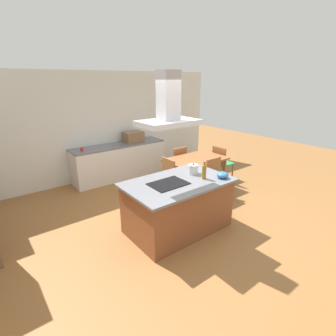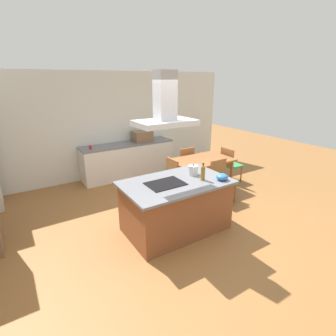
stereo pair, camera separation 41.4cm
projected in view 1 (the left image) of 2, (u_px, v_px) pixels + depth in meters
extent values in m
plane|color=#936033|center=(134.00, 198.00, 5.68)|extent=(16.00, 16.00, 0.00)
cube|color=silver|center=(97.00, 127.00, 6.54)|extent=(7.20, 0.10, 2.70)
cube|color=brown|center=(178.00, 206.00, 4.42)|extent=(1.69, 1.01, 0.86)
cube|color=slate|center=(178.00, 182.00, 4.27)|extent=(1.79, 1.11, 0.04)
cube|color=black|center=(168.00, 184.00, 4.14)|extent=(0.60, 0.44, 0.01)
cylinder|color=silver|center=(193.00, 169.00, 4.57)|extent=(0.18, 0.18, 0.17)
sphere|color=black|center=(193.00, 164.00, 4.53)|extent=(0.03, 0.03, 0.03)
cone|color=silver|center=(198.00, 168.00, 4.63)|extent=(0.06, 0.03, 0.04)
cylinder|color=olive|center=(204.00, 172.00, 4.33)|extent=(0.07, 0.07, 0.24)
cylinder|color=olive|center=(204.00, 164.00, 4.28)|extent=(0.03, 0.03, 0.05)
cylinder|color=black|center=(205.00, 163.00, 4.27)|extent=(0.04, 0.04, 0.01)
ellipsoid|color=#2D6BB7|center=(223.00, 175.00, 4.38)|extent=(0.20, 0.20, 0.11)
cube|color=silver|center=(120.00, 162.00, 6.80)|extent=(2.46, 0.62, 0.86)
cube|color=slate|center=(119.00, 145.00, 6.65)|extent=(2.46, 0.62, 0.04)
cube|color=brown|center=(133.00, 137.00, 6.85)|extent=(0.50, 0.38, 0.28)
cylinder|color=red|center=(82.00, 149.00, 6.01)|extent=(0.08, 0.08, 0.09)
cube|color=#995B33|center=(196.00, 159.00, 5.99)|extent=(1.40, 0.90, 0.04)
cylinder|color=#995B33|center=(186.00, 185.00, 5.48)|extent=(0.06, 0.06, 0.71)
cylinder|color=#995B33|center=(224.00, 173.00, 6.19)|extent=(0.06, 0.06, 0.71)
cylinder|color=#995B33|center=(165.00, 176.00, 6.03)|extent=(0.06, 0.06, 0.71)
cylinder|color=#995B33|center=(203.00, 165.00, 6.75)|extent=(0.06, 0.06, 0.71)
cube|color=#33934C|center=(219.00, 181.00, 5.53)|extent=(0.42, 0.42, 0.04)
cube|color=#995B33|center=(213.00, 168.00, 5.59)|extent=(0.42, 0.04, 0.44)
cylinder|color=#995B33|center=(230.00, 191.00, 5.57)|extent=(0.04, 0.04, 0.41)
cylinder|color=#995B33|center=(219.00, 195.00, 5.36)|extent=(0.04, 0.04, 0.41)
cylinder|color=#995B33|center=(218.00, 186.00, 5.84)|extent=(0.04, 0.04, 0.41)
cylinder|color=#995B33|center=(207.00, 190.00, 5.63)|extent=(0.04, 0.04, 0.41)
cube|color=#33934C|center=(223.00, 163.00, 6.66)|extent=(0.42, 0.42, 0.04)
cube|color=#995B33|center=(219.00, 156.00, 6.48)|extent=(0.04, 0.42, 0.44)
cylinder|color=#995B33|center=(222.00, 168.00, 6.98)|extent=(0.04, 0.04, 0.41)
cylinder|color=#995B33|center=(232.00, 172.00, 6.71)|extent=(0.04, 0.04, 0.41)
cylinder|color=#995B33|center=(213.00, 171.00, 6.77)|extent=(0.04, 0.04, 0.41)
cylinder|color=#995B33|center=(223.00, 175.00, 6.50)|extent=(0.04, 0.04, 0.41)
cube|color=#33934C|center=(175.00, 163.00, 6.65)|extent=(0.42, 0.42, 0.04)
cube|color=#995B33|center=(180.00, 156.00, 6.43)|extent=(0.42, 0.04, 0.44)
cylinder|color=#995B33|center=(166.00, 171.00, 6.75)|extent=(0.04, 0.04, 0.41)
cylinder|color=#995B33|center=(176.00, 168.00, 6.96)|extent=(0.04, 0.04, 0.41)
cylinder|color=#995B33|center=(174.00, 175.00, 6.48)|extent=(0.04, 0.04, 0.41)
cylinder|color=#995B33|center=(185.00, 172.00, 6.69)|extent=(0.04, 0.04, 0.41)
cube|color=#33934C|center=(161.00, 181.00, 5.51)|extent=(0.42, 0.42, 0.04)
cube|color=#995B33|center=(168.00, 169.00, 5.54)|extent=(0.04, 0.42, 0.44)
cylinder|color=#995B33|center=(160.00, 196.00, 5.34)|extent=(0.04, 0.04, 0.41)
cylinder|color=#995B33|center=(150.00, 190.00, 5.61)|extent=(0.04, 0.04, 0.41)
cylinder|color=#995B33|center=(173.00, 191.00, 5.55)|extent=(0.04, 0.04, 0.41)
cylinder|color=#995B33|center=(163.00, 186.00, 5.82)|extent=(0.04, 0.04, 0.41)
cube|color=#ADADB2|center=(168.00, 123.00, 3.82)|extent=(0.90, 0.55, 0.08)
cube|color=#ADADB2|center=(168.00, 96.00, 3.69)|extent=(0.28, 0.24, 0.70)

